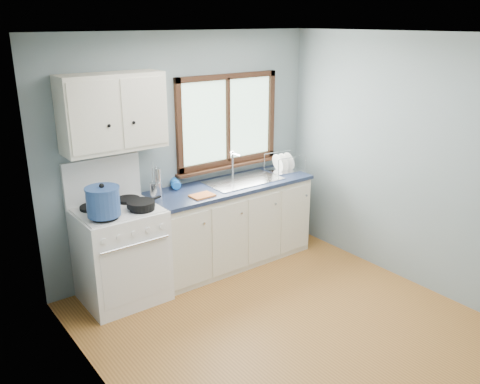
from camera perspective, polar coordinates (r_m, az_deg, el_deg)
floor at (r=4.64m, az=6.42°, el=-15.59°), size 3.20×3.60×0.02m
ceiling at (r=3.83m, az=7.85°, el=17.30°), size 3.20×3.60×0.02m
wall_back at (r=5.45m, az=-6.19°, el=4.37°), size 3.20×0.02×2.50m
wall_left at (r=3.24m, az=-14.21°, el=-6.47°), size 0.02×3.60×2.50m
wall_right at (r=5.26m, az=19.88°, el=2.82°), size 0.02×3.60×2.50m
gas_range at (r=5.02m, az=-13.27°, el=-6.55°), size 0.76×0.69×1.36m
base_cabinets at (r=5.65m, az=-1.12°, el=-4.00°), size 1.85×0.60×0.88m
countertop at (r=5.48m, az=-1.15°, el=0.73°), size 1.89×0.64×0.04m
sink at (r=5.59m, az=0.35°, el=0.68°), size 0.84×0.46×0.44m
window at (r=5.65m, az=-1.37°, el=7.34°), size 1.36×0.10×1.03m
upper_cabinets at (r=4.80m, az=-14.09°, el=8.66°), size 0.95×0.35×0.70m
skillet at (r=4.77m, az=-11.04°, el=-1.32°), size 0.42×0.33×0.05m
stockpot at (r=4.60m, az=-15.13°, el=-1.00°), size 0.36×0.36×0.30m
utensil_crock at (r=5.12m, az=-9.43°, el=0.30°), size 0.12×0.12×0.37m
thermos at (r=5.12m, az=-9.19°, el=1.09°), size 0.09×0.09×0.29m
soap_bottle at (r=5.25m, az=-7.17°, el=1.50°), size 0.13×0.13×0.26m
dish_towel at (r=5.09m, az=-4.27°, el=-0.41°), size 0.24×0.18×0.02m
dish_rack at (r=5.96m, az=4.96°, el=2.92°), size 0.43×0.35×0.21m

